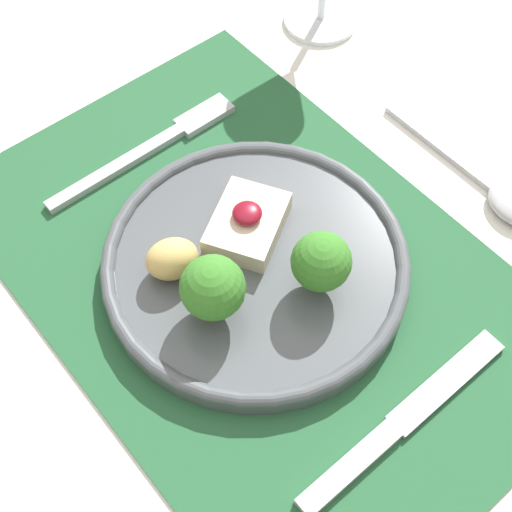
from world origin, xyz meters
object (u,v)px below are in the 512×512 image
at_px(dinner_plate, 255,262).
at_px(knife, 391,431).
at_px(spoon, 504,193).
at_px(fork, 156,144).

height_order(dinner_plate, knife, dinner_plate).
relative_size(dinner_plate, spoon, 1.35).
bearing_deg(fork, dinner_plate, -6.10).
distance_m(dinner_plate, spoon, 0.23).
bearing_deg(knife, fork, 174.56).
distance_m(dinner_plate, knife, 0.17).
height_order(dinner_plate, fork, dinner_plate).
bearing_deg(fork, knife, -4.97).
bearing_deg(dinner_plate, spoon, 69.94).
bearing_deg(spoon, fork, -138.16).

